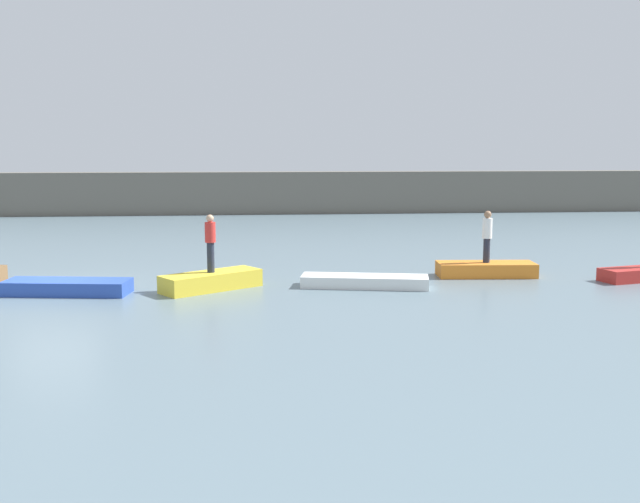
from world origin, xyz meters
name	(u,v)px	position (x,y,z in m)	size (l,w,h in m)	color
ground_plane	(53,291)	(0.00, 0.00, 0.00)	(120.00, 120.00, 0.00)	slate
embankment_wall	(154,193)	(0.00, 24.25, 1.31)	(80.00, 1.20, 2.62)	#666056
rowboat_blue	(67,287)	(0.56, -0.55, 0.21)	(3.59, 1.15, 0.41)	#2B4CAD
rowboat_yellow	(211,281)	(4.70, -0.28, 0.26)	(3.06, 1.02, 0.53)	gold
rowboat_white	(365,281)	(9.35, -0.32, 0.18)	(3.85, 1.03, 0.36)	white
rowboat_orange	(486,269)	(13.63, 1.17, 0.23)	(3.18, 1.12, 0.46)	orange
person_red_shirt	(210,240)	(4.70, -0.28, 1.49)	(0.32, 0.32, 1.74)	#232838
person_white_shirt	(487,234)	(13.63, 1.17, 1.41)	(0.32, 0.32, 1.71)	#232838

